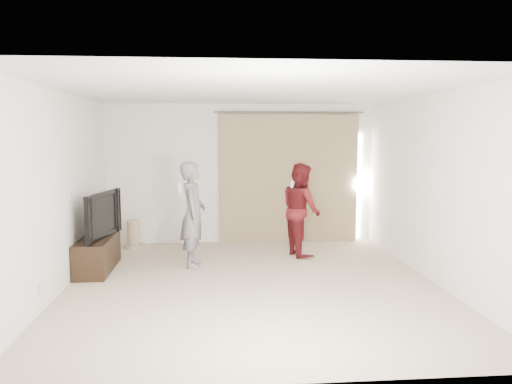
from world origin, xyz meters
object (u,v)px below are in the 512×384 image
(tv_console, at_px, (98,254))
(person_man, at_px, (193,214))
(tv, at_px, (96,215))
(person_woman, at_px, (301,209))

(tv_console, bearing_deg, person_man, 4.90)
(tv_console, xyz_separation_m, tv, (0.00, 0.00, 0.59))
(tv_console, height_order, person_man, person_man)
(tv, xyz_separation_m, person_man, (1.43, 0.12, -0.03))
(tv_console, xyz_separation_m, person_woman, (3.21, 0.68, 0.53))
(tv_console, relative_size, person_woman, 0.83)
(tv, height_order, person_man, person_man)
(tv_console, height_order, tv, tv)
(tv, xyz_separation_m, person_woman, (3.21, 0.68, -0.06))
(tv_console, xyz_separation_m, person_man, (1.43, 0.12, 0.56))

